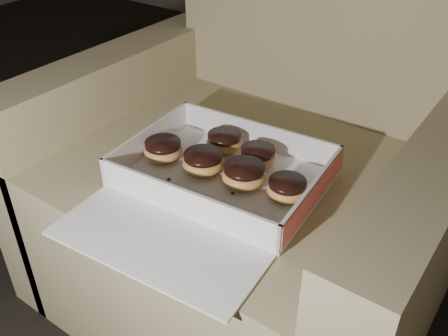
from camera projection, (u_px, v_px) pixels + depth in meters
armchair at (252, 189)px, 1.14m from camera, size 0.87×0.73×0.90m
bakery_box at (215, 185)px, 0.92m from camera, size 0.40×0.46×0.06m
donut_a at (258, 156)px, 0.98m from camera, size 0.07×0.07×0.04m
donut_b at (203, 162)px, 0.96m from camera, size 0.08×0.08×0.04m
donut_c at (244, 174)px, 0.92m from camera, size 0.08×0.08×0.04m
donut_d at (163, 150)px, 1.00m from camera, size 0.08×0.08×0.04m
donut_e at (224, 141)px, 1.03m from camera, size 0.07×0.07×0.04m
donut_f at (287, 188)px, 0.89m from camera, size 0.07×0.07×0.04m
crumb_a at (232, 193)px, 0.91m from camera, size 0.01×0.01×0.00m
crumb_b at (264, 227)px, 0.83m from camera, size 0.01×0.01×0.00m
crumb_c at (228, 206)px, 0.88m from camera, size 0.01×0.01×0.00m
crumb_d at (169, 179)px, 0.94m from camera, size 0.01×0.01×0.00m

